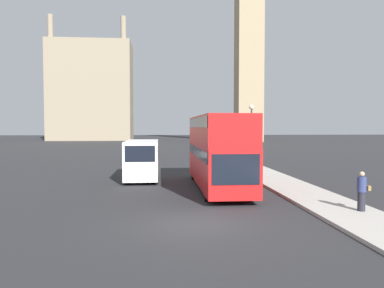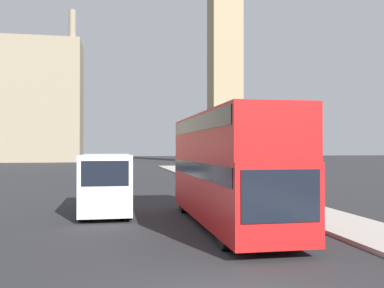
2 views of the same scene
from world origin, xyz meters
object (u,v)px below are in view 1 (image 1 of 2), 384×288
(street_lamp, at_px, (251,128))
(white_van, at_px, (142,159))
(red_double_decker_bus, at_px, (218,148))
(pedestrian, at_px, (362,191))
(clock_tower, at_px, (249,3))
(parked_sedan, at_px, (147,152))

(street_lamp, bearing_deg, white_van, -173.06)
(white_van, relative_size, street_lamp, 1.12)
(street_lamp, bearing_deg, red_double_decker_bus, -123.19)
(pedestrian, height_order, street_lamp, street_lamp)
(red_double_decker_bus, height_order, pedestrian, red_double_decker_bus)
(red_double_decker_bus, distance_m, street_lamp, 6.02)
(clock_tower, xyz_separation_m, pedestrian, (-13.40, -75.68, -32.60))
(red_double_decker_bus, bearing_deg, clock_tower, 75.07)
(clock_tower, height_order, parked_sedan, clock_tower)
(red_double_decker_bus, bearing_deg, white_van, 139.01)
(red_double_decker_bus, xyz_separation_m, parked_sedan, (-4.90, 21.55, -1.71))
(pedestrian, distance_m, parked_sedan, 30.19)
(pedestrian, relative_size, parked_sedan, 0.38)
(clock_tower, xyz_separation_m, white_van, (-22.90, -64.68, -32.14))
(clock_tower, distance_m, street_lamp, 72.05)
(clock_tower, bearing_deg, parked_sedan, -116.23)
(clock_tower, height_order, street_lamp, clock_tower)
(clock_tower, relative_size, red_double_decker_bus, 6.22)
(red_double_decker_bus, bearing_deg, street_lamp, 56.81)
(red_double_decker_bus, relative_size, parked_sedan, 2.44)
(pedestrian, distance_m, street_lamp, 12.33)
(street_lamp, xyz_separation_m, parked_sedan, (-8.13, 16.61, -2.88))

